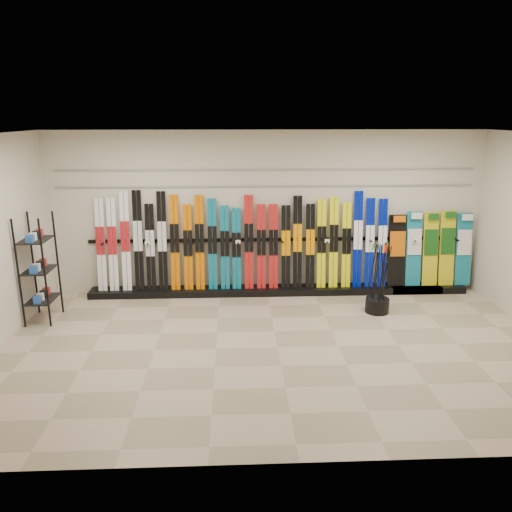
{
  "coord_description": "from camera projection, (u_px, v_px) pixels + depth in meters",
  "views": [
    {
      "loc": [
        -0.61,
        -6.58,
        3.24
      ],
      "look_at": [
        -0.27,
        1.0,
        1.1
      ],
      "focal_mm": 35.0,
      "sensor_mm": 36.0,
      "label": 1
    }
  ],
  "objects": [
    {
      "name": "slatwall_rail_0",
      "position": [
        267.0,
        186.0,
        9.07
      ],
      "size": [
        7.6,
        0.02,
        0.03
      ],
      "primitive_type": "cube",
      "color": "gray",
      "rests_on": "back_wall"
    },
    {
      "name": "snowboards",
      "position": [
        430.0,
        249.0,
        9.4
      ],
      "size": [
        1.59,
        0.22,
        1.41
      ],
      "color": "black",
      "rests_on": "ski_rack_base"
    },
    {
      "name": "accessory_rack",
      "position": [
        39.0,
        269.0,
        8.0
      ],
      "size": [
        0.4,
        0.6,
        1.75
      ],
      "primitive_type": "cube",
      "color": "black",
      "rests_on": "floor"
    },
    {
      "name": "ceiling",
      "position": [
        280.0,
        135.0,
        6.42
      ],
      "size": [
        8.0,
        8.0,
        0.0
      ],
      "primitive_type": "plane",
      "rotation": [
        3.14,
        0.0,
        0.0
      ],
      "color": "silver",
      "rests_on": "back_wall"
    },
    {
      "name": "back_wall",
      "position": [
        267.0,
        213.0,
        9.23
      ],
      "size": [
        8.0,
        0.0,
        8.0
      ],
      "primitive_type": "plane",
      "rotation": [
        1.57,
        0.0,
        0.0
      ],
      "color": "beige",
      "rests_on": "floor"
    },
    {
      "name": "skis",
      "position": [
        241.0,
        244.0,
        9.2
      ],
      "size": [
        5.37,
        0.25,
        1.83
      ],
      "color": "white",
      "rests_on": "ski_rack_base"
    },
    {
      "name": "floor",
      "position": [
        278.0,
        347.0,
        7.23
      ],
      "size": [
        8.0,
        8.0,
        0.0
      ],
      "primitive_type": "plane",
      "color": "gray",
      "rests_on": "ground"
    },
    {
      "name": "ski_poles",
      "position": [
        380.0,
        278.0,
        8.37
      ],
      "size": [
        0.38,
        0.31,
        1.18
      ],
      "color": "black",
      "rests_on": "pole_bin"
    },
    {
      "name": "pole_bin",
      "position": [
        377.0,
        305.0,
        8.5
      ],
      "size": [
        0.4,
        0.4,
        0.25
      ],
      "primitive_type": "cylinder",
      "color": "black",
      "rests_on": "floor"
    },
    {
      "name": "slatwall_rail_1",
      "position": [
        267.0,
        170.0,
        8.99
      ],
      "size": [
        7.6,
        0.02,
        0.03
      ],
      "primitive_type": "cube",
      "color": "gray",
      "rests_on": "back_wall"
    },
    {
      "name": "ski_rack_base",
      "position": [
        279.0,
        290.0,
        9.42
      ],
      "size": [
        8.0,
        0.4,
        0.12
      ],
      "primitive_type": "cube",
      "color": "black",
      "rests_on": "floor"
    }
  ]
}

